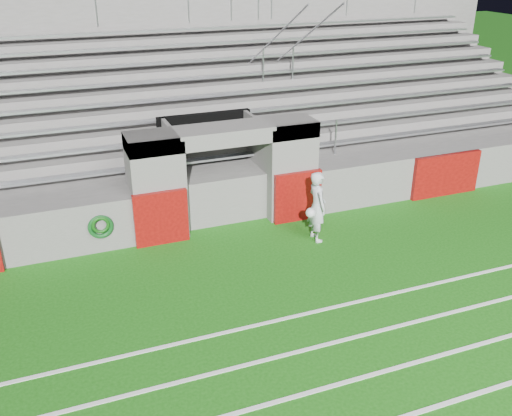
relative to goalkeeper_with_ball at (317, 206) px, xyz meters
name	(u,v)px	position (x,y,z in m)	size (l,w,h in m)	color
ground	(278,290)	(-1.77, -1.78, -0.89)	(90.00, 90.00, 0.00)	#14550E
stadium_structure	(181,123)	(-1.77, 6.19, 0.60)	(26.00, 8.48, 5.42)	#5D5A58
goalkeeper_with_ball	(317,206)	(0.00, 0.00, 0.00)	(0.66, 0.75, 1.78)	#B4B9BF
hose_coil	(101,226)	(-4.99, 1.15, -0.18)	(0.59, 0.14, 0.59)	#0D4416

